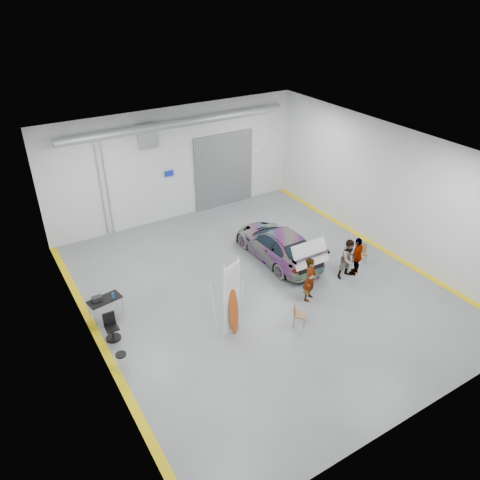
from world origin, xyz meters
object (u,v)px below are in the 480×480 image
sedan_car (278,244)px  person_a (310,279)px  shop_stool (122,362)px  work_table (103,300)px  person_b (349,259)px  folding_chair_far (362,256)px  surfboard_display (231,306)px  folding_chair_near (299,318)px  person_c (357,256)px  office_chair (111,328)px

sedan_car → person_a: size_ratio=2.65×
shop_stool → work_table: size_ratio=0.56×
person_b → folding_chair_far: 1.69m
surfboard_display → person_b: bearing=-15.7°
surfboard_display → shop_stool: (-4.09, 0.26, -0.92)m
sedan_car → folding_chair_near: bearing=64.7°
person_a → folding_chair_far: bearing=-14.1°
person_a → work_table: 8.20m
person_b → folding_chair_near: bearing=-155.1°
surfboard_display → folding_chair_far: 7.88m
person_c → office_chair: bearing=-32.8°
person_b → shop_stool: person_b is taller
sedan_car → shop_stool: sedan_car is taller
surfboard_display → folding_chair_far: (7.72, 1.16, -1.03)m
person_a → surfboard_display: surfboard_display is taller
folding_chair_near → office_chair: 6.99m
folding_chair_near → office_chair: (-6.32, 2.98, 0.17)m
folding_chair_near → folding_chair_far: bearing=-26.8°
person_b → folding_chair_near: size_ratio=1.93×
person_b → folding_chair_far: person_b is taller
person_c → folding_chair_near: person_c is taller
person_b → surfboard_display: surfboard_display is taller
surfboard_display → office_chair: surfboard_display is taller
folding_chair_near → work_table: size_ratio=0.71×
person_a → shop_stool: bearing=151.1°
folding_chair_near → folding_chair_far: folding_chair_near is taller
person_b → office_chair: 10.27m
work_table → person_c: bearing=-15.3°
person_b → folding_chair_far: bearing=25.8°
person_a → work_table: bearing=128.3°
folding_chair_far → sedan_car: bearing=-179.1°
sedan_car → surfboard_display: bearing=37.4°
surfboard_display → shop_stool: bearing=155.4°
folding_chair_near → shop_stool: folding_chair_near is taller
person_b → work_table: (-10.00, 2.87, -0.12)m
sedan_car → office_chair: sedan_car is taller
folding_chair_near → person_c: bearing=-29.3°
office_chair → person_a: bearing=-12.1°
person_b → person_a: bearing=-167.4°
person_c → surfboard_display: bearing=-20.1°
person_b → folding_chair_near: 4.16m
person_c → work_table: 10.86m
work_table → person_b: bearing=-16.0°
sedan_car → person_c: size_ratio=2.85×
person_b → office_chair: bearing=175.2°
shop_stool → person_c: bearing=1.6°
sedan_car → person_c: bearing=127.8°
sedan_car → surfboard_display: 5.73m
folding_chair_far → shop_stool: bearing=-139.0°
person_b → surfboard_display: 6.32m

